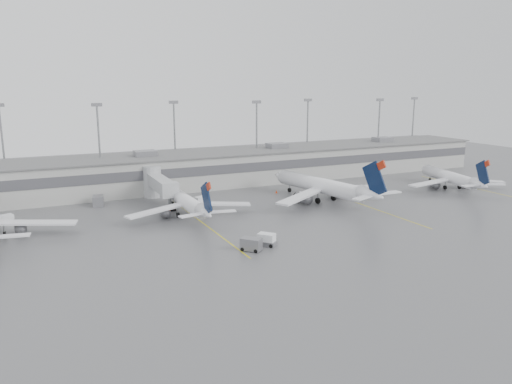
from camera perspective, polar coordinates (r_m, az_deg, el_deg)
name	(u,v)px	position (r m, az deg, el deg)	size (l,w,h in m)	color
ground	(365,250)	(78.56, 12.38, -6.48)	(260.00, 260.00, 0.00)	#515254
terminal	(224,167)	(127.00, -3.62, 2.89)	(152.00, 17.00, 9.45)	#A2A29D
light_masts	(216,134)	(131.31, -4.61, 6.64)	(142.40, 8.00, 20.60)	gray
jet_bridge_right	(157,183)	(109.38, -11.24, 0.98)	(4.00, 17.20, 7.00)	#9C9FA1
stand_markings	(289,214)	(97.76, 3.81, -2.48)	(105.25, 40.00, 0.01)	#D6C60C
jet_mid_left	(187,202)	(96.17, -7.95, -1.12)	(24.63, 27.59, 8.93)	white
jet_mid_right	(324,186)	(107.79, 7.81, 0.68)	(29.68, 33.56, 10.94)	white
jet_far_right	(452,177)	(128.80, 21.47, 1.56)	(24.02, 27.26, 8.97)	white
baggage_tug	(266,241)	(78.54, 1.21, -5.60)	(3.40, 3.50, 1.95)	white
baggage_cart	(251,244)	(76.11, -0.56, -5.98)	(3.35, 3.46, 1.97)	slate
gse_uld_a	(6,219)	(100.85, -26.68, -2.83)	(2.44, 1.63, 1.73)	white
gse_uld_b	(200,200)	(105.88, -6.44, -0.95)	(2.17, 1.45, 1.54)	white
gse_uld_c	(337,187)	(119.93, 9.19, 0.54)	(2.19, 1.46, 1.55)	white
gse_loader	(98,201)	(108.55, -17.59, -0.97)	(2.13, 3.41, 2.13)	slate
cone_b	(170,211)	(99.61, -9.81, -2.18)	(0.38, 0.38, 0.61)	#FF4105
cone_c	(276,192)	(115.71, 2.35, 0.05)	(0.46, 0.46, 0.74)	#FF4105
cone_d	(445,179)	(140.41, 20.77, 1.42)	(0.41, 0.41, 0.65)	#FF4105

